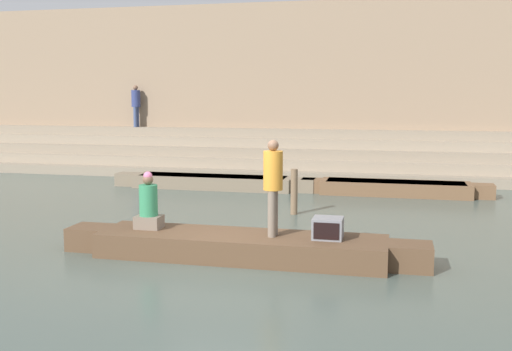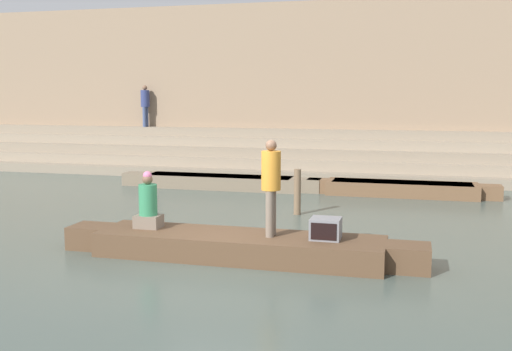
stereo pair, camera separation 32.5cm
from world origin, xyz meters
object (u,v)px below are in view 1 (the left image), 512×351
rowboat_main (241,245)px  person_on_steps (136,103)px  moored_boat_shore (213,182)px  tv_set (328,228)px  mooring_post (294,192)px  moored_boat_distant (395,188)px  person_rowing (149,206)px  person_standing (273,181)px

rowboat_main → person_on_steps: 14.12m
moored_boat_shore → tv_set: bearing=-59.1°
moored_boat_shore → rowboat_main: bearing=-68.8°
tv_set → mooring_post: 4.25m
tv_set → moored_boat_shore: (-4.42, 7.49, -0.40)m
rowboat_main → tv_set: 1.59m
mooring_post → person_on_steps: size_ratio=0.68×
mooring_post → tv_set: bearing=-72.5°
rowboat_main → person_on_steps: person_on_steps is taller
moored_boat_distant → person_rowing: bearing=-116.3°
person_standing → moored_boat_distant: bearing=84.5°
moored_boat_distant → mooring_post: bearing=-120.2°
moored_boat_shore → mooring_post: 4.66m
person_standing → tv_set: 1.25m
moored_boat_shore → mooring_post: size_ratio=5.73×
person_rowing → rowboat_main: bearing=-14.0°
mooring_post → rowboat_main: bearing=-93.7°
tv_set → moored_boat_shore: tv_set is taller
person_standing → moored_boat_shore: person_standing is taller
person_rowing → mooring_post: bearing=52.0°
person_rowing → moored_boat_distant: 8.71m
moored_boat_distant → person_on_steps: bearing=161.2°
person_standing → moored_boat_shore: bearing=124.6°
person_standing → moored_boat_distant: size_ratio=0.31×
rowboat_main → moored_boat_shore: bearing=110.8°
rowboat_main → person_on_steps: size_ratio=4.06×
person_standing → moored_boat_shore: size_ratio=0.27×
person_rowing → tv_set: 3.33m
rowboat_main → tv_set: bearing=2.0°
person_rowing → moored_boat_shore: (-1.09, 7.45, -0.64)m
rowboat_main → mooring_post: size_ratio=5.93×
moored_boat_shore → person_on_steps: (-4.46, 4.29, 2.35)m
person_standing → person_rowing: bearing=-171.2°
person_rowing → person_on_steps: size_ratio=0.66×
moored_boat_shore → moored_boat_distant: 5.52m
rowboat_main → mooring_post: (0.27, 4.11, 0.33)m
rowboat_main → person_standing: size_ratio=3.89×
person_rowing → mooring_post: 4.52m
person_rowing → moored_boat_shore: person_rowing is taller
person_on_steps → mooring_post: bearing=14.3°
person_rowing → moored_boat_distant: person_rowing is taller
person_standing → person_rowing: size_ratio=1.59×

